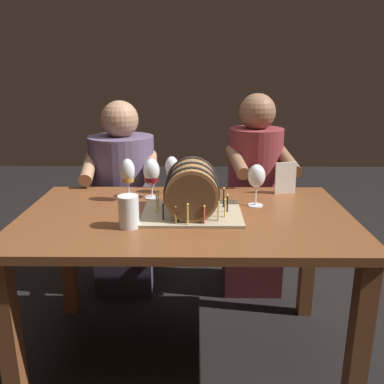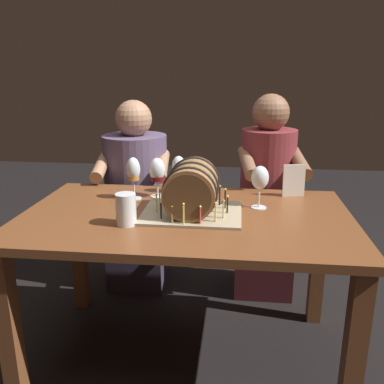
{
  "view_description": "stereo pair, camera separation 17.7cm",
  "coord_description": "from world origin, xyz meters",
  "px_view_note": "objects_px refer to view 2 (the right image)",
  "views": [
    {
      "loc": [
        0.04,
        -1.69,
        1.33
      ],
      "look_at": [
        0.03,
        0.0,
        0.82
      ],
      "focal_mm": 38.84,
      "sensor_mm": 36.0,
      "label": 1
    },
    {
      "loc": [
        0.22,
        -1.68,
        1.33
      ],
      "look_at": [
        0.03,
        0.0,
        0.82
      ],
      "focal_mm": 38.84,
      "sensor_mm": 36.0,
      "label": 2
    }
  ],
  "objects_px": {
    "person_seated_right": "(266,207)",
    "dining_table": "(186,236)",
    "barrel_cake": "(192,190)",
    "wine_glass_amber": "(133,171)",
    "wine_glass_empty": "(260,179)",
    "wine_glass_red": "(157,172)",
    "person_seated_left": "(137,200)",
    "menu_card": "(294,181)",
    "wine_glass_rose": "(179,168)",
    "beer_pint": "(126,210)"
  },
  "relations": [
    {
      "from": "person_seated_right",
      "to": "dining_table",
      "type": "bearing_deg",
      "value": -120.1
    },
    {
      "from": "barrel_cake",
      "to": "wine_glass_amber",
      "type": "xyz_separation_m",
      "value": [
        -0.3,
        0.19,
        0.03
      ]
    },
    {
      "from": "wine_glass_amber",
      "to": "person_seated_right",
      "type": "relative_size",
      "value": 0.17
    },
    {
      "from": "dining_table",
      "to": "person_seated_right",
      "type": "xyz_separation_m",
      "value": [
        0.39,
        0.67,
        -0.08
      ]
    },
    {
      "from": "wine_glass_empty",
      "to": "person_seated_right",
      "type": "bearing_deg",
      "value": 82.49
    },
    {
      "from": "dining_table",
      "to": "person_seated_right",
      "type": "height_order",
      "value": "person_seated_right"
    },
    {
      "from": "wine_glass_red",
      "to": "person_seated_left",
      "type": "distance_m",
      "value": 0.57
    },
    {
      "from": "person_seated_right",
      "to": "wine_glass_amber",
      "type": "bearing_deg",
      "value": -144.16
    },
    {
      "from": "wine_glass_amber",
      "to": "person_seated_right",
      "type": "xyz_separation_m",
      "value": [
        0.67,
        0.48,
        -0.32
      ]
    },
    {
      "from": "person_seated_right",
      "to": "menu_card",
      "type": "bearing_deg",
      "value": -73.82
    },
    {
      "from": "person_seated_left",
      "to": "person_seated_right",
      "type": "bearing_deg",
      "value": -0.04
    },
    {
      "from": "menu_card",
      "to": "person_seated_right",
      "type": "xyz_separation_m",
      "value": [
        -0.1,
        0.35,
        -0.26
      ]
    },
    {
      "from": "wine_glass_rose",
      "to": "person_seated_left",
      "type": "bearing_deg",
      "value": 131.57
    },
    {
      "from": "wine_glass_amber",
      "to": "person_seated_right",
      "type": "height_order",
      "value": "person_seated_right"
    },
    {
      "from": "wine_glass_empty",
      "to": "barrel_cake",
      "type": "bearing_deg",
      "value": -157.8
    },
    {
      "from": "wine_glass_empty",
      "to": "person_seated_right",
      "type": "xyz_separation_m",
      "value": [
        0.07,
        0.55,
        -0.32
      ]
    },
    {
      "from": "wine_glass_amber",
      "to": "wine_glass_red",
      "type": "height_order",
      "value": "wine_glass_amber"
    },
    {
      "from": "dining_table",
      "to": "barrel_cake",
      "type": "distance_m",
      "value": 0.21
    },
    {
      "from": "wine_glass_empty",
      "to": "wine_glass_rose",
      "type": "height_order",
      "value": "wine_glass_empty"
    },
    {
      "from": "dining_table",
      "to": "wine_glass_empty",
      "type": "distance_m",
      "value": 0.42
    },
    {
      "from": "wine_glass_empty",
      "to": "wine_glass_red",
      "type": "height_order",
      "value": "same"
    },
    {
      "from": "wine_glass_red",
      "to": "person_seated_right",
      "type": "bearing_deg",
      "value": 37.91
    },
    {
      "from": "wine_glass_rose",
      "to": "wine_glass_red",
      "type": "bearing_deg",
      "value": -138.06
    },
    {
      "from": "wine_glass_red",
      "to": "barrel_cake",
      "type": "bearing_deg",
      "value": -50.1
    },
    {
      "from": "menu_card",
      "to": "beer_pint",
      "type": "bearing_deg",
      "value": -159.48
    },
    {
      "from": "person_seated_left",
      "to": "person_seated_right",
      "type": "xyz_separation_m",
      "value": [
        0.78,
        -0.0,
        -0.01
      ]
    },
    {
      "from": "barrel_cake",
      "to": "person_seated_left",
      "type": "xyz_separation_m",
      "value": [
        -0.42,
        0.67,
        -0.27
      ]
    },
    {
      "from": "wine_glass_empty",
      "to": "menu_card",
      "type": "xyz_separation_m",
      "value": [
        0.18,
        0.2,
        -0.06
      ]
    },
    {
      "from": "barrel_cake",
      "to": "wine_glass_red",
      "type": "distance_m",
      "value": 0.31
    },
    {
      "from": "wine_glass_empty",
      "to": "person_seated_left",
      "type": "relative_size",
      "value": 0.17
    },
    {
      "from": "wine_glass_red",
      "to": "menu_card",
      "type": "relative_size",
      "value": 1.21
    },
    {
      "from": "menu_card",
      "to": "wine_glass_amber",
      "type": "bearing_deg",
      "value": 176.45
    },
    {
      "from": "barrel_cake",
      "to": "wine_glass_red",
      "type": "xyz_separation_m",
      "value": [
        -0.2,
        0.24,
        0.02
      ]
    },
    {
      "from": "person_seated_left",
      "to": "person_seated_right",
      "type": "height_order",
      "value": "person_seated_right"
    },
    {
      "from": "person_seated_left",
      "to": "wine_glass_rose",
      "type": "bearing_deg",
      "value": -48.43
    },
    {
      "from": "wine_glass_amber",
      "to": "menu_card",
      "type": "distance_m",
      "value": 0.78
    },
    {
      "from": "wine_glass_empty",
      "to": "person_seated_left",
      "type": "height_order",
      "value": "person_seated_left"
    },
    {
      "from": "barrel_cake",
      "to": "beer_pint",
      "type": "xyz_separation_m",
      "value": [
        -0.25,
        -0.15,
        -0.05
      ]
    },
    {
      "from": "barrel_cake",
      "to": "wine_glass_empty",
      "type": "xyz_separation_m",
      "value": [
        0.29,
        0.12,
        0.03
      ]
    },
    {
      "from": "wine_glass_rose",
      "to": "wine_glass_amber",
      "type": "xyz_separation_m",
      "value": [
        -0.2,
        -0.13,
        0.01
      ]
    },
    {
      "from": "dining_table",
      "to": "wine_glass_rose",
      "type": "relative_size",
      "value": 7.57
    },
    {
      "from": "wine_glass_rose",
      "to": "wine_glass_amber",
      "type": "bearing_deg",
      "value": -147.13
    },
    {
      "from": "wine_glass_rose",
      "to": "wine_glass_red",
      "type": "relative_size",
      "value": 0.97
    },
    {
      "from": "barrel_cake",
      "to": "person_seated_left",
      "type": "relative_size",
      "value": 0.37
    },
    {
      "from": "dining_table",
      "to": "wine_glass_amber",
      "type": "xyz_separation_m",
      "value": [
        -0.28,
        0.19,
        0.24
      ]
    },
    {
      "from": "wine_glass_red",
      "to": "person_seated_right",
      "type": "distance_m",
      "value": 0.77
    },
    {
      "from": "dining_table",
      "to": "menu_card",
      "type": "xyz_separation_m",
      "value": [
        0.49,
        0.32,
        0.18
      ]
    },
    {
      "from": "wine_glass_amber",
      "to": "barrel_cake",
      "type": "bearing_deg",
      "value": -32.09
    },
    {
      "from": "dining_table",
      "to": "person_seated_right",
      "type": "relative_size",
      "value": 1.19
    },
    {
      "from": "wine_glass_amber",
      "to": "person_seated_right",
      "type": "distance_m",
      "value": 0.88
    }
  ]
}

